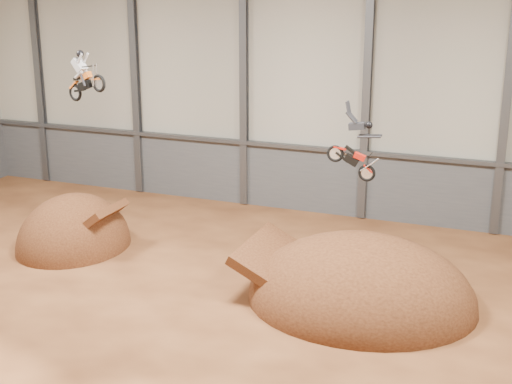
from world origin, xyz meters
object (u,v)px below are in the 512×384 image
Objects in this scene: fmx_rider_a at (88,71)px; fmx_rider_b at (348,140)px; landing_ramp at (360,301)px; takeoff_ramp at (75,247)px.

fmx_rider_b is at bearing 17.79° from fmx_rider_a.
landing_ramp is 14.56m from fmx_rider_a.
fmx_rider_a is 11.23m from fmx_rider_b.
takeoff_ramp is at bearing 176.24° from landing_ramp.
takeoff_ramp is 13.98m from landing_ramp.
landing_ramp is at bearing -3.76° from takeoff_ramp.
landing_ramp is 3.85× the size of fmx_rider_a.
fmx_rider_b is (13.08, -0.38, 6.25)m from takeoff_ramp.
landing_ramp reaches higher than takeoff_ramp.
fmx_rider_a reaches higher than landing_ramp.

